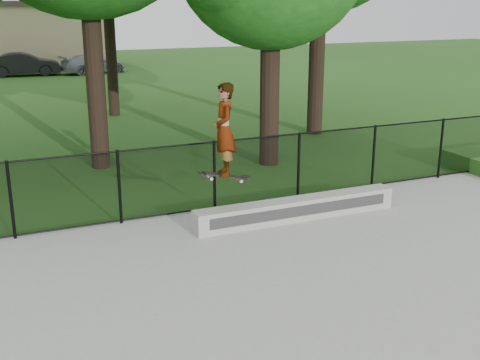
{
  "coord_description": "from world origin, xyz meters",
  "views": [
    {
      "loc": [
        -4.33,
        -5.34,
        4.32
      ],
      "look_at": [
        -0.16,
        4.2,
        1.2
      ],
      "focal_mm": 45.0,
      "sensor_mm": 36.0,
      "label": 1
    }
  ],
  "objects_px": {
    "grind_ledge": "(297,209)",
    "skater_airborne": "(224,131)",
    "car_c": "(93,64)",
    "car_b": "(24,64)"
  },
  "relations": [
    {
      "from": "car_c",
      "to": "skater_airborne",
      "type": "height_order",
      "value": "skater_airborne"
    },
    {
      "from": "car_b",
      "to": "car_c",
      "type": "height_order",
      "value": "car_b"
    },
    {
      "from": "car_c",
      "to": "skater_airborne",
      "type": "xyz_separation_m",
      "value": [
        -2.66,
        -27.91,
        1.44
      ]
    },
    {
      "from": "grind_ledge",
      "to": "skater_airborne",
      "type": "height_order",
      "value": "skater_airborne"
    },
    {
      "from": "grind_ledge",
      "to": "skater_airborne",
      "type": "relative_size",
      "value": 2.29
    },
    {
      "from": "car_c",
      "to": "grind_ledge",
      "type": "bearing_deg",
      "value": 163.25
    },
    {
      "from": "skater_airborne",
      "to": "car_c",
      "type": "bearing_deg",
      "value": 84.56
    },
    {
      "from": "skater_airborne",
      "to": "grind_ledge",
      "type": "bearing_deg",
      "value": 0.57
    },
    {
      "from": "grind_ledge",
      "to": "car_b",
      "type": "relative_size",
      "value": 1.18
    },
    {
      "from": "grind_ledge",
      "to": "car_c",
      "type": "distance_m",
      "value": 27.91
    }
  ]
}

